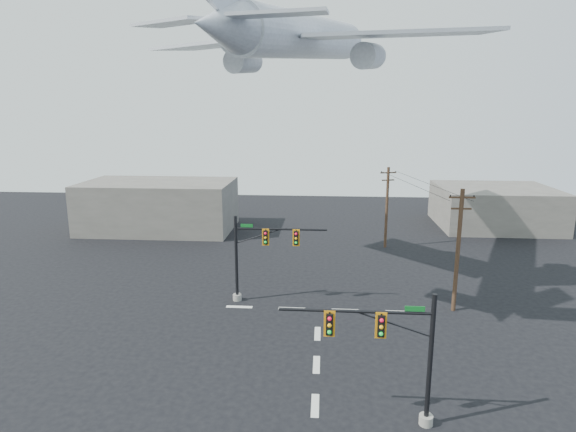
# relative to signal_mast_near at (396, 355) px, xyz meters

# --- Properties ---
(ground) EXTENTS (120.00, 120.00, 0.00)m
(ground) POSITION_rel_signal_mast_near_xyz_m (-3.73, 1.13, -3.60)
(ground) COLOR black
(ground) RESTS_ON ground
(lane_markings) EXTENTS (14.00, 21.20, 0.01)m
(lane_markings) POSITION_rel_signal_mast_near_xyz_m (-3.73, 6.46, -3.59)
(lane_markings) COLOR silver
(lane_markings) RESTS_ON ground
(signal_mast_near) EXTENTS (7.35, 0.73, 6.62)m
(signal_mast_near) POSITION_rel_signal_mast_near_xyz_m (0.00, 0.00, 0.00)
(signal_mast_near) COLOR gray
(signal_mast_near) RESTS_ON ground
(signal_mast_far) EXTENTS (7.28, 0.75, 6.80)m
(signal_mast_far) POSITION_rel_signal_mast_near_xyz_m (-8.58, 14.39, 0.08)
(signal_mast_far) COLOR gray
(signal_mast_far) RESTS_ON ground
(utility_pole_a) EXTENTS (1.84, 0.31, 9.19)m
(utility_pole_a) POSITION_rel_signal_mast_near_xyz_m (6.32, 13.73, 1.20)
(utility_pole_a) COLOR #442B1D
(utility_pole_a) RESTS_ON ground
(utility_pole_b) EXTENTS (1.73, 0.59, 8.72)m
(utility_pole_b) POSITION_rel_signal_mast_near_xyz_m (3.27, 30.27, 0.96)
(utility_pole_b) COLOR #442B1D
(utility_pole_b) RESTS_ON ground
(power_lines) EXTENTS (4.68, 16.55, 0.03)m
(power_lines) POSITION_rel_signal_mast_near_xyz_m (4.79, 22.00, 4.70)
(power_lines) COLOR black
(airliner) EXTENTS (27.51, 29.81, 7.93)m
(airliner) POSITION_rel_signal_mast_near_xyz_m (-5.18, 18.64, 16.49)
(airliner) COLOR silver
(building_left) EXTENTS (18.00, 10.00, 6.00)m
(building_left) POSITION_rel_signal_mast_near_xyz_m (-23.73, 36.13, -0.60)
(building_left) COLOR slate
(building_left) RESTS_ON ground
(building_right) EXTENTS (14.00, 12.00, 5.00)m
(building_right) POSITION_rel_signal_mast_near_xyz_m (18.27, 41.13, -1.10)
(building_right) COLOR slate
(building_right) RESTS_ON ground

